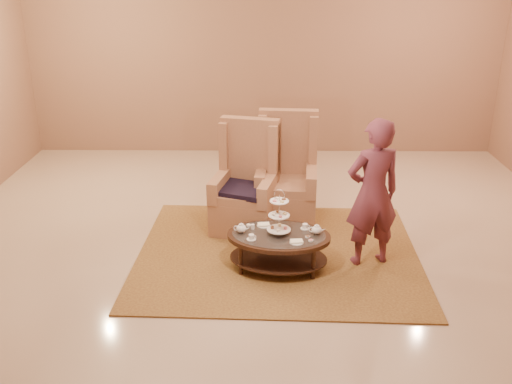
{
  "coord_description": "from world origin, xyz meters",
  "views": [
    {
      "loc": [
        -0.03,
        -5.76,
        3.12
      ],
      "look_at": [
        -0.1,
        0.2,
        0.73
      ],
      "focal_mm": 40.0,
      "sensor_mm": 36.0,
      "label": 1
    }
  ],
  "objects_px": {
    "person": "(373,194)",
    "armchair_left": "(246,193)",
    "armchair_right": "(287,184)",
    "tea_table": "(279,240)"
  },
  "relations": [
    {
      "from": "person",
      "to": "armchair_left",
      "type": "bearing_deg",
      "value": -49.57
    },
    {
      "from": "tea_table",
      "to": "armchair_right",
      "type": "distance_m",
      "value": 1.37
    },
    {
      "from": "tea_table",
      "to": "armchair_left",
      "type": "distance_m",
      "value": 1.15
    },
    {
      "from": "armchair_left",
      "to": "person",
      "type": "bearing_deg",
      "value": -21.62
    },
    {
      "from": "armchair_left",
      "to": "person",
      "type": "relative_size",
      "value": 0.82
    },
    {
      "from": "armchair_right",
      "to": "armchair_left",
      "type": "bearing_deg",
      "value": -147.64
    },
    {
      "from": "armchair_left",
      "to": "person",
      "type": "height_order",
      "value": "person"
    },
    {
      "from": "armchair_left",
      "to": "person",
      "type": "xyz_separation_m",
      "value": [
        1.38,
        -0.94,
        0.37
      ]
    },
    {
      "from": "armchair_left",
      "to": "armchair_right",
      "type": "bearing_deg",
      "value": 40.36
    },
    {
      "from": "armchair_left",
      "to": "armchair_right",
      "type": "xyz_separation_m",
      "value": [
        0.51,
        0.27,
        0.01
      ]
    }
  ]
}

